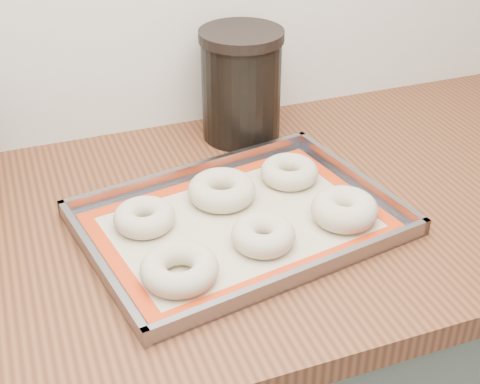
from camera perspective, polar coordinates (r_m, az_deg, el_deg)
name	(u,v)px	position (r m, az deg, el deg)	size (l,w,h in m)	color
countertop	(143,239)	(1.03, -8.25, -4.00)	(3.06, 0.68, 0.04)	brown
baking_tray	(240,221)	(1.02, 0.00, -2.53)	(0.51, 0.40, 0.03)	gray
baking_mat	(240,223)	(1.02, 0.00, -2.62)	(0.46, 0.36, 0.00)	#C6B793
bagel_front_left	(179,269)	(0.90, -5.20, -6.54)	(0.11, 0.11, 0.04)	beige
bagel_front_mid	(263,235)	(0.96, 2.00, -3.70)	(0.09, 0.09, 0.04)	beige
bagel_front_right	(344,209)	(1.02, 8.90, -1.48)	(0.10, 0.10, 0.04)	beige
bagel_back_left	(144,217)	(1.01, -8.17, -2.16)	(0.09, 0.09, 0.03)	beige
bagel_back_mid	(222,190)	(1.06, -1.57, 0.17)	(0.11, 0.11, 0.04)	beige
bagel_back_right	(289,172)	(1.11, 4.23, 1.73)	(0.10, 0.10, 0.03)	beige
canister_right	(241,85)	(1.23, 0.11, 9.16)	(0.15, 0.15, 0.20)	black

